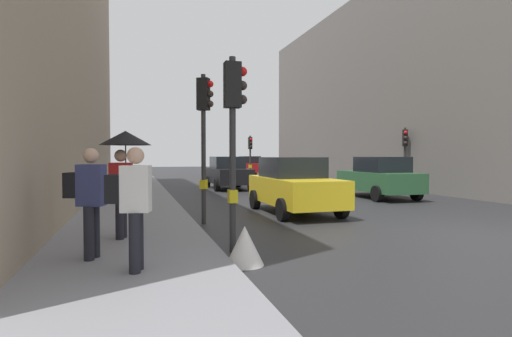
% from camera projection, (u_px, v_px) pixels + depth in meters
% --- Properties ---
extents(ground_plane, '(120.00, 120.00, 0.00)m').
position_uv_depth(ground_plane, '(477.00, 236.00, 9.15)').
color(ground_plane, '#28282B').
extents(sidewalk_kerb, '(3.05, 40.00, 0.16)m').
position_uv_depth(sidewalk_kerb, '(133.00, 211.00, 12.74)').
color(sidewalk_kerb, gray).
rests_on(sidewalk_kerb, ground).
extents(building_facade_right, '(12.00, 29.34, 11.81)m').
position_uv_depth(building_facade_right, '(441.00, 94.00, 26.63)').
color(building_facade_right, slate).
rests_on(building_facade_right, ground).
extents(traffic_light_near_left, '(0.43, 0.24, 3.64)m').
position_uv_depth(traffic_light_near_left, '(234.00, 118.00, 7.52)').
color(traffic_light_near_left, '#2D2D2D').
rests_on(traffic_light_near_left, ground).
extents(traffic_light_near_right, '(0.44, 0.37, 3.95)m').
position_uv_depth(traffic_light_near_right, '(204.00, 121.00, 10.67)').
color(traffic_light_near_right, '#2D2D2D').
rests_on(traffic_light_near_right, ground).
extents(traffic_light_far_median, '(0.25, 0.43, 3.22)m').
position_uv_depth(traffic_light_far_median, '(250.00, 150.00, 28.44)').
color(traffic_light_far_median, '#2D2D2D').
rests_on(traffic_light_far_median, ground).
extents(traffic_light_mid_street, '(0.36, 0.45, 3.22)m').
position_uv_depth(traffic_light_mid_street, '(405.00, 147.00, 20.36)').
color(traffic_light_mid_street, '#2D2D2D').
rests_on(traffic_light_mid_street, ground).
extents(car_green_estate, '(2.10, 4.24, 1.76)m').
position_uv_depth(car_green_estate, '(379.00, 177.00, 17.30)').
color(car_green_estate, '#2D6038').
rests_on(car_green_estate, ground).
extents(car_red_sedan, '(2.19, 4.29, 1.76)m').
position_uv_depth(car_red_sedan, '(249.00, 166.00, 37.20)').
color(car_red_sedan, red).
rests_on(car_red_sedan, ground).
extents(car_dark_suv, '(2.03, 4.21, 1.76)m').
position_uv_depth(car_dark_suv, '(228.00, 173.00, 22.10)').
color(car_dark_suv, black).
rests_on(car_dark_suv, ground).
extents(car_yellow_taxi, '(2.02, 4.20, 1.76)m').
position_uv_depth(car_yellow_taxi, '(294.00, 185.00, 12.76)').
color(car_yellow_taxi, yellow).
rests_on(car_yellow_taxi, ground).
extents(pedestrian_with_umbrella, '(1.00, 1.00, 2.14)m').
position_uv_depth(pedestrian_with_umbrella, '(124.00, 154.00, 8.01)').
color(pedestrian_with_umbrella, black).
rests_on(pedestrian_with_umbrella, sidewalk_kerb).
extents(pedestrian_with_black_backpack, '(0.65, 0.41, 1.77)m').
position_uv_depth(pedestrian_with_black_backpack, '(133.00, 201.00, 5.74)').
color(pedestrian_with_black_backpack, black).
rests_on(pedestrian_with_black_backpack, sidewalk_kerb).
extents(pedestrian_with_grey_backpack, '(0.66, 0.46, 1.77)m').
position_uv_depth(pedestrian_with_grey_backpack, '(89.00, 196.00, 6.44)').
color(pedestrian_with_grey_backpack, black).
rests_on(pedestrian_with_grey_backpack, sidewalk_kerb).
extents(warning_sign_triangle, '(0.64, 0.64, 0.65)m').
position_uv_depth(warning_sign_triangle, '(245.00, 246.00, 6.68)').
color(warning_sign_triangle, silver).
rests_on(warning_sign_triangle, ground).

